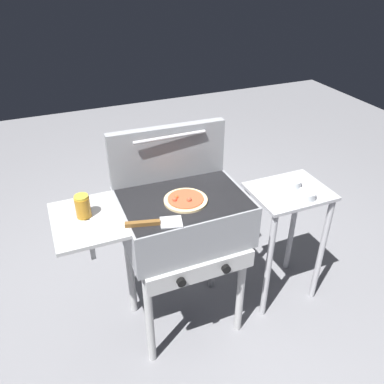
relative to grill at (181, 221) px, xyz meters
name	(u,v)px	position (x,y,z in m)	size (l,w,h in m)	color
ground_plane	(185,318)	(0.01, 0.00, -0.76)	(8.00, 8.00, 0.00)	gray
grill	(181,221)	(0.00, 0.00, 0.00)	(0.96, 0.53, 0.90)	gray
grill_lid_open	(168,153)	(0.01, 0.22, 0.30)	(0.63, 0.09, 0.30)	gray
pizza_pepperoni	(186,200)	(0.02, -0.03, 0.15)	(0.22, 0.22, 0.03)	beige
sauce_jar	(83,206)	(-0.47, 0.03, 0.20)	(0.07, 0.07, 0.11)	#B77A1E
spatula	(154,223)	(-0.19, -0.16, 0.15)	(0.27, 0.12, 0.02)	#B7BABF
prep_table	(285,222)	(0.67, 0.00, -0.20)	(0.44, 0.36, 0.79)	#B2B2B7
topping_bowl_near	(292,183)	(0.70, 0.04, 0.05)	(0.11, 0.11, 0.04)	silver
topping_bowl_far	(307,195)	(0.71, -0.10, 0.05)	(0.10, 0.10, 0.04)	silver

